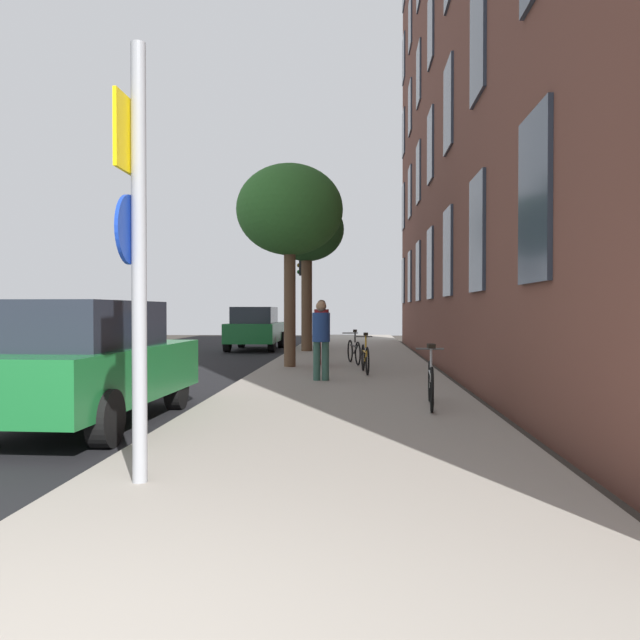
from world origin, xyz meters
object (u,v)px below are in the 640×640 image
at_px(bicycle_0, 431,382).
at_px(traffic_light, 304,283).
at_px(car_0, 84,362).
at_px(pedestrian_0, 321,335).
at_px(tree_far, 307,232).
at_px(car_1, 255,328).
at_px(sign_post, 136,240).
at_px(tree_near, 290,211).
at_px(pedestrian_1, 322,328).
at_px(bicycle_1, 365,357).
at_px(bicycle_2, 354,350).

bearing_deg(bicycle_0, traffic_light, 101.55).
bearing_deg(bicycle_0, car_0, -166.00).
bearing_deg(pedestrian_0, tree_far, 96.39).
bearing_deg(car_1, traffic_light, 23.33).
relative_size(sign_post, car_0, 0.82).
distance_m(tree_near, pedestrian_0, 4.32).
bearing_deg(tree_near, pedestrian_1, 31.26).
height_order(pedestrian_0, car_0, pedestrian_0).
distance_m(bicycle_1, pedestrian_0, 1.84).
bearing_deg(pedestrian_0, tree_near, 107.39).
bearing_deg(bicycle_2, bicycle_1, -83.85).
bearing_deg(sign_post, bicycle_2, 81.61).
bearing_deg(bicycle_2, car_0, -112.33).
distance_m(bicycle_2, car_0, 9.11).
xyz_separation_m(bicycle_2, pedestrian_1, (-0.82, -0.45, 0.60)).
relative_size(tree_far, bicycle_1, 3.26).
distance_m(tree_near, bicycle_2, 3.92).
xyz_separation_m(sign_post, pedestrian_1, (0.87, 10.99, -1.01)).
bearing_deg(pedestrian_0, sign_post, -98.04).
bearing_deg(pedestrian_0, pedestrian_1, 93.14).
xyz_separation_m(tree_near, car_1, (-2.19, 8.24, -3.10)).
distance_m(traffic_light, tree_far, 3.40).
bearing_deg(tree_near, bicycle_1, -39.55).
height_order(bicycle_1, bicycle_2, bicycle_1).
relative_size(traffic_light, pedestrian_0, 2.28).
bearing_deg(car_1, bicycle_1, -67.57).
bearing_deg(tree_far, car_0, -97.64).
bearing_deg(bicycle_1, pedestrian_1, 118.64).
relative_size(bicycle_0, car_0, 0.39).
bearing_deg(car_0, tree_far, 82.36).
height_order(pedestrian_1, car_1, pedestrian_1).
bearing_deg(car_1, sign_post, -83.68).
distance_m(traffic_light, bicycle_1, 10.97).
height_order(sign_post, pedestrian_1, sign_post).
bearing_deg(bicycle_0, car_1, 108.59).
xyz_separation_m(bicycle_1, bicycle_2, (-0.26, 2.43, -0.00)).
height_order(tree_far, bicycle_1, tree_far).
height_order(tree_far, pedestrian_0, tree_far).
distance_m(tree_far, car_0, 14.06).
xyz_separation_m(sign_post, car_1, (-2.08, 18.77, -1.24)).
height_order(pedestrian_1, car_0, pedestrian_1).
bearing_deg(sign_post, bicycle_0, 55.80).
bearing_deg(car_0, pedestrian_1, 71.67).
xyz_separation_m(tree_far, car_1, (-2.13, 2.21, -3.34)).
xyz_separation_m(pedestrian_0, car_1, (-3.14, 11.27, -0.17)).
height_order(bicycle_1, pedestrian_0, pedestrian_0).
height_order(tree_near, bicycle_1, tree_near).
bearing_deg(tree_near, tree_far, 90.63).
relative_size(bicycle_1, car_1, 0.36).
bearing_deg(sign_post, tree_far, 89.84).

